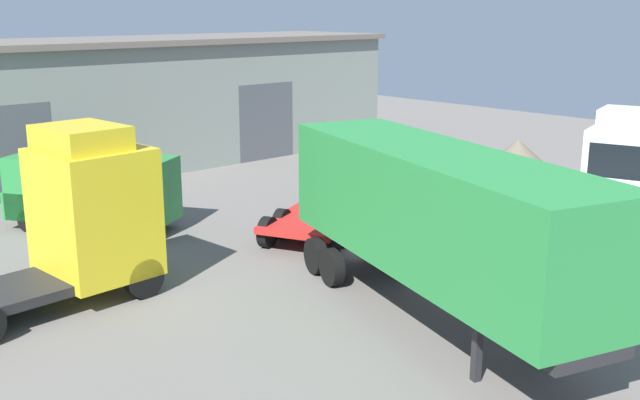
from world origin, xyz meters
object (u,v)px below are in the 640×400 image
at_px(tractor_unit_yellow, 79,218).
at_px(oil_drum, 637,240).
at_px(tractor_unit_white, 633,173).
at_px(flatbed_truck_blue, 363,173).
at_px(traffic_cone, 531,232).
at_px(delivery_van_green, 89,189).
at_px(container_trailer_green, 436,214).
at_px(gravel_pile, 517,159).

relative_size(tractor_unit_yellow, oil_drum, 7.04).
height_order(tractor_unit_white, flatbed_truck_blue, tractor_unit_white).
bearing_deg(tractor_unit_white, traffic_cone, -39.74).
bearing_deg(traffic_cone, delivery_van_green, 132.26).
bearing_deg(delivery_van_green, flatbed_truck_blue, -147.83).
bearing_deg(oil_drum, tractor_unit_yellow, 149.82).
relative_size(flatbed_truck_blue, traffic_cone, 15.80).
height_order(delivery_van_green, traffic_cone, delivery_van_green).
height_order(container_trailer_green, traffic_cone, container_trailer_green).
bearing_deg(delivery_van_green, traffic_cone, -169.90).
xyz_separation_m(container_trailer_green, oil_drum, (8.19, -0.96, -2.11)).
bearing_deg(flatbed_truck_blue, container_trailer_green, -151.45).
height_order(container_trailer_green, oil_drum, container_trailer_green).
height_order(flatbed_truck_blue, oil_drum, flatbed_truck_blue).
relative_size(gravel_pile, traffic_cone, 7.13).
relative_size(delivery_van_green, oil_drum, 6.43).
bearing_deg(flatbed_truck_blue, traffic_cone, -105.94).
xyz_separation_m(flatbed_truck_blue, gravel_pile, (8.18, -1.11, -0.42)).
bearing_deg(tractor_unit_yellow, traffic_cone, -25.50).
bearing_deg(delivery_van_green, gravel_pile, -139.49).
xyz_separation_m(tractor_unit_white, oil_drum, (-2.34, -1.39, -1.42)).
bearing_deg(gravel_pile, oil_drum, -127.30).
distance_m(gravel_pile, oil_drum, 10.23).
distance_m(flatbed_truck_blue, tractor_unit_yellow, 11.54).
distance_m(tractor_unit_white, flatbed_truck_blue, 8.98).
xyz_separation_m(container_trailer_green, traffic_cone, (7.17, 1.91, -2.30)).
relative_size(flatbed_truck_blue, tractor_unit_yellow, 1.40).
relative_size(tractor_unit_white, gravel_pile, 1.73).
relative_size(flatbed_truck_blue, gravel_pile, 2.22).
bearing_deg(traffic_cone, container_trailer_green, -165.08).
distance_m(container_trailer_green, flatbed_truck_blue, 10.43).
bearing_deg(container_trailer_green, gravel_pile, 134.30).
height_order(tractor_unit_white, oil_drum, tractor_unit_white).
bearing_deg(oil_drum, delivery_van_green, 128.28).
bearing_deg(oil_drum, tractor_unit_white, 30.74).
bearing_deg(container_trailer_green, flatbed_truck_blue, 160.99).
bearing_deg(container_trailer_green, oil_drum, 101.13).
xyz_separation_m(flatbed_truck_blue, delivery_van_green, (-8.55, 4.11, 0.05)).
xyz_separation_m(delivery_van_green, gravel_pile, (16.73, -5.22, -0.48)).
distance_m(tractor_unit_yellow, gravel_pile, 19.64).
bearing_deg(tractor_unit_yellow, oil_drum, -33.99).
xyz_separation_m(flatbed_truck_blue, oil_drum, (1.99, -9.24, -0.82)).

